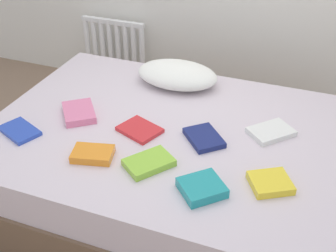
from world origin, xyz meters
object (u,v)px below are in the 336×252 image
Objects in this scene: textbook_teal at (202,188)px; textbook_blue at (20,131)px; textbook_orange at (93,154)px; pillow at (177,75)px; bed at (165,163)px; textbook_lime at (149,163)px; textbook_navy at (204,138)px; textbook_yellow at (270,183)px; textbook_white at (271,132)px; radiator at (114,47)px; textbook_pink at (79,112)px; textbook_red at (140,130)px.

textbook_blue is (-1.08, 0.10, -0.01)m from textbook_teal.
textbook_orange is (-0.59, 0.05, -0.00)m from textbook_teal.
textbook_teal is (0.46, -0.94, -0.05)m from pillow.
bed is 3.75× the size of pillow.
textbook_lime is at bearing -79.53° from pillow.
textbook_navy is at bearing 39.73° from textbook_blue.
bed is 10.95× the size of textbook_yellow.
textbook_navy is (0.49, 0.34, -0.00)m from textbook_orange.
textbook_orange is at bearing 166.14° from textbook_white.
textbook_yellow is (1.57, -1.48, 0.16)m from radiator.
pillow is 0.70m from textbook_pink.
textbook_blue is 1.04× the size of textbook_navy.
bed is at bearing -52.12° from radiator.
pillow is at bearing 104.88° from textbook_white.
textbook_navy is (0.97, 0.29, 0.00)m from textbook_blue.
radiator is at bearing 120.59° from textbook_blue.
textbook_teal reaches higher than textbook_navy.
radiator reaches higher than textbook_white.
textbook_navy is at bearing 151.77° from textbook_teal.
textbook_red is at bearing 44.90° from textbook_blue.
bed is 0.64m from textbook_white.
textbook_navy is 1.20× the size of textbook_yellow.
pillow is 0.90m from textbook_orange.
textbook_lime reaches higher than textbook_navy.
textbook_yellow is at bearing 74.20° from textbook_teal.
radiator is 2.08m from textbook_teal.
textbook_red is (0.82, -1.28, 0.15)m from radiator.
textbook_lime is 0.36m from textbook_navy.
textbook_lime is at bearing 22.07° from textbook_blue.
textbook_white is 0.43m from textbook_yellow.
textbook_navy reaches higher than textbook_red.
radiator is 2.16m from textbook_yellow.
textbook_pink is 1.17m from textbook_yellow.
textbook_teal reaches higher than textbook_pink.
pillow is 0.77m from textbook_white.
bed is 9.12× the size of textbook_navy.
bed is 0.61m from pillow.
pillow is 2.43× the size of textbook_navy.
textbook_yellow reaches higher than textbook_white.
radiator is 3.11× the size of textbook_yellow.
textbook_orange is at bearing 155.85° from textbook_yellow.
textbook_blue is 0.95× the size of textbook_pink.
textbook_teal is at bearing -51.10° from bed.
bed is at bearing 44.84° from textbook_lime.
textbook_navy is at bearing 117.69° from textbook_yellow.
textbook_yellow is at bearing -43.36° from radiator.
radiator is at bearing 105.95° from textbook_yellow.
textbook_red is 0.33m from textbook_orange.
textbook_navy is at bearing 21.36° from textbook_orange.
radiator is 2.59× the size of textbook_navy.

